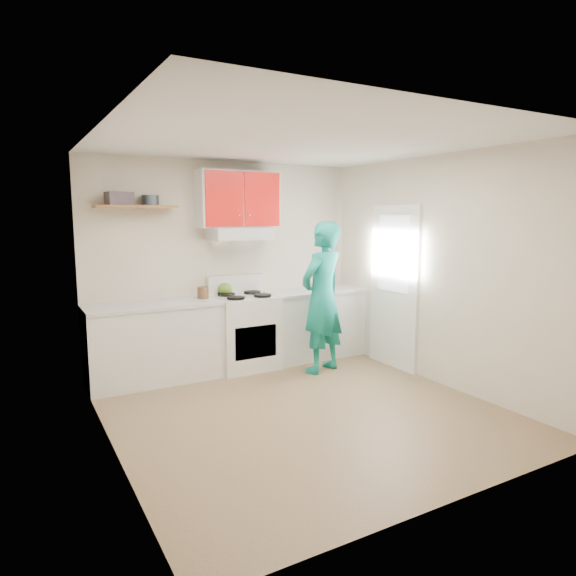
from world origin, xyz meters
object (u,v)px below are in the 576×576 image
kettle (225,289)px  crock (203,293)px  stove (245,332)px  person (322,297)px  tin (150,200)px

kettle → crock: 0.35m
stove → kettle: size_ratio=4.97×
crock → person: bearing=-28.2°
kettle → tin: bearing=-172.6°
person → tin: bearing=-43.4°
tin → kettle: 1.42m
crock → tin: bearing=167.6°
kettle → person: bearing=-30.9°
person → kettle: bearing=-59.4°
stove → tin: bearing=169.1°
stove → person: bearing=-38.0°
tin → kettle: tin is taller
crock → person: 1.46m
tin → kettle: (0.89, -0.02, -1.10)m
stove → tin: 1.97m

